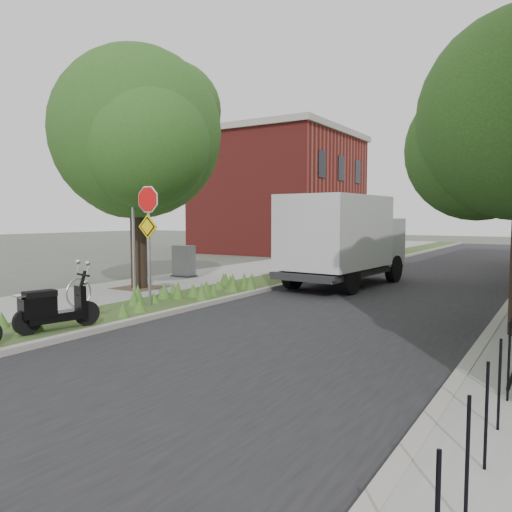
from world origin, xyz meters
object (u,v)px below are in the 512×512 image
Objects in this scene: scooter_near at (48,311)px; sign_assembly at (148,221)px; utility_cabinet at (184,262)px; box_truck at (343,237)px.

sign_assembly is at bearing 96.86° from scooter_near.
sign_assembly is 1.84× the size of scooter_near.
scooter_near is 1.46× the size of utility_cabinet.
scooter_near is 0.29× the size of box_truck.
sign_assembly reaches higher than scooter_near.
scooter_near is at bearing -66.15° from utility_cabinet.
sign_assembly is at bearing -57.59° from utility_cabinet.
scooter_near is 9.49m from utility_cabinet.
utility_cabinet reaches higher than scooter_near.
sign_assembly reaches higher than box_truck.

